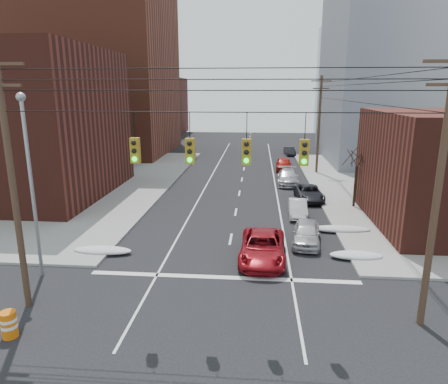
% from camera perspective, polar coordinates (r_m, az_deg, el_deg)
% --- Properties ---
extents(ground, '(160.00, 160.00, 0.00)m').
position_cam_1_polar(ground, '(15.60, -2.31, -22.77)').
color(ground, black).
rests_on(ground, ground).
extents(building_brick_tall, '(24.00, 20.00, 30.00)m').
position_cam_1_polar(building_brick_tall, '(65.79, -19.12, 18.47)').
color(building_brick_tall, brown).
rests_on(building_brick_tall, ground).
extents(building_brick_far, '(22.00, 18.00, 12.00)m').
position_cam_1_polar(building_brick_far, '(90.71, -13.18, 11.82)').
color(building_brick_far, '#4A1E16').
rests_on(building_brick_far, ground).
extents(building_office, '(22.00, 20.00, 25.00)m').
position_cam_1_polar(building_office, '(59.99, 25.74, 15.94)').
color(building_office, gray).
rests_on(building_office, ground).
extents(building_glass, '(20.00, 18.00, 22.00)m').
position_cam_1_polar(building_glass, '(85.34, 20.73, 14.52)').
color(building_glass, gray).
rests_on(building_glass, ground).
extents(utility_pole_left, '(2.20, 0.28, 11.00)m').
position_cam_1_polar(utility_pole_left, '(18.73, -28.02, 1.49)').
color(utility_pole_left, '#473323').
rests_on(utility_pole_left, ground).
extents(utility_pole_right, '(2.20, 0.28, 11.00)m').
position_cam_1_polar(utility_pole_right, '(17.19, 28.27, 0.43)').
color(utility_pole_right, '#473323').
rests_on(utility_pole_right, ground).
extents(utility_pole_far, '(2.20, 0.28, 11.00)m').
position_cam_1_polar(utility_pole_far, '(46.98, 13.43, 9.53)').
color(utility_pole_far, '#473323').
rests_on(utility_pole_far, ground).
extents(traffic_signals, '(17.00, 0.42, 2.02)m').
position_cam_1_polar(traffic_signals, '(15.55, -0.86, 6.05)').
color(traffic_signals, black).
rests_on(traffic_signals, ground).
extents(street_light, '(0.44, 0.44, 9.32)m').
position_cam_1_polar(street_light, '(21.79, -25.99, 2.66)').
color(street_light, gray).
rests_on(street_light, ground).
extents(bare_tree, '(2.09, 2.20, 4.93)m').
position_cam_1_polar(bare_tree, '(34.05, 18.25, 1.59)').
color(bare_tree, black).
rests_on(bare_tree, ground).
extents(snow_nw, '(3.50, 1.08, 0.42)m').
position_cam_1_polar(snow_nw, '(24.93, -16.94, -7.97)').
color(snow_nw, silver).
rests_on(snow_nw, ground).
extents(snow_ne, '(3.00, 1.08, 0.42)m').
position_cam_1_polar(snow_ne, '(24.39, 18.36, -8.59)').
color(snow_ne, silver).
rests_on(snow_ne, ground).
extents(snow_east_far, '(4.00, 1.08, 0.42)m').
position_cam_1_polar(snow_east_far, '(28.49, 16.32, -5.10)').
color(snow_east_far, silver).
rests_on(snow_east_far, ground).
extents(red_pickup, '(2.71, 5.55, 1.52)m').
position_cam_1_polar(red_pickup, '(22.96, 5.53, -7.86)').
color(red_pickup, maroon).
rests_on(red_pickup, ground).
extents(parked_car_a, '(2.21, 4.32, 1.41)m').
position_cam_1_polar(parked_car_a, '(25.70, 11.70, -5.77)').
color(parked_car_a, silver).
rests_on(parked_car_a, ground).
extents(parked_car_b, '(1.47, 3.83, 1.25)m').
position_cam_1_polar(parked_car_b, '(31.14, 10.50, -2.29)').
color(parked_car_b, silver).
rests_on(parked_car_b, ground).
extents(parked_car_c, '(2.43, 4.82, 1.31)m').
position_cam_1_polar(parked_car_c, '(35.77, 12.07, -0.15)').
color(parked_car_c, black).
rests_on(parked_car_c, ground).
extents(parked_car_d, '(2.32, 5.22, 1.49)m').
position_cam_1_polar(parked_car_d, '(41.57, 9.12, 2.13)').
color(parked_car_d, '#ACADB1').
rests_on(parked_car_d, ground).
extents(parked_car_e, '(2.02, 4.67, 1.57)m').
position_cam_1_polar(parked_car_e, '(48.65, 8.52, 3.97)').
color(parked_car_e, maroon).
rests_on(parked_car_e, ground).
extents(parked_car_f, '(1.69, 3.83, 1.22)m').
position_cam_1_polar(parked_car_f, '(60.59, 9.36, 5.80)').
color(parked_car_f, black).
rests_on(parked_car_f, ground).
extents(lot_car_a, '(4.38, 3.06, 1.37)m').
position_cam_1_polar(lot_car_a, '(40.33, -20.10, 1.18)').
color(lot_car_a, silver).
rests_on(lot_car_a, sidewalk_nw).
extents(lot_car_b, '(5.23, 3.35, 1.34)m').
position_cam_1_polar(lot_car_b, '(46.88, -16.02, 3.23)').
color(lot_car_b, '#ADADB1').
rests_on(lot_car_b, sidewalk_nw).
extents(lot_car_c, '(5.49, 3.73, 1.48)m').
position_cam_1_polar(lot_car_c, '(41.54, -23.92, 1.26)').
color(lot_car_c, black).
rests_on(lot_car_c, sidewalk_nw).
extents(lot_car_d, '(3.80, 1.72, 1.27)m').
position_cam_1_polar(lot_car_d, '(44.83, -21.86, 2.21)').
color(lot_car_d, '#B4B3B8').
rests_on(lot_car_d, sidewalk_nw).
extents(construction_barrel, '(0.80, 0.80, 1.08)m').
position_cam_1_polar(construction_barrel, '(18.41, -28.36, -16.27)').
color(construction_barrel, '#D8630B').
rests_on(construction_barrel, ground).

